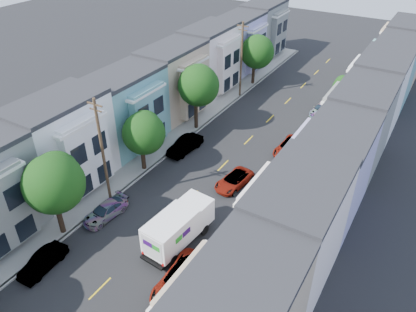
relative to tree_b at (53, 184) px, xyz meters
The scene contains 24 objects.
ground 8.83m from the tree_b, 27.90° to the left, with size 160.00×160.00×0.00m, color black.
road_slab 20.07m from the tree_b, 71.03° to the left, with size 12.00×70.00×0.02m, color black.
curb_left 19.04m from the tree_b, 89.21° to the left, with size 0.30×70.00×0.15m, color gray.
curb_right 22.70m from the tree_b, 56.04° to the left, with size 0.30×70.00×0.15m, color gray.
sidewalk_left 19.07m from the tree_b, 93.27° to the left, with size 2.60×70.00×0.15m, color gray.
sidewalk_right 23.43m from the tree_b, 53.33° to the left, with size 2.60×70.00×0.15m, color gray.
centerline 20.08m from the tree_b, 71.03° to the left, with size 0.12×70.00×0.01m, color gold.
townhouse_row_left 19.67m from the tree_b, 104.81° to the left, with size 5.00×70.00×8.50m, color #AAA4D4.
townhouse_row_right 25.84m from the tree_b, 46.42° to the left, with size 5.00×70.00×8.50m, color #AAA4D4.
tree_b is the anchor object (origin of this frame).
tree_c 10.73m from the tree_b, 90.00° to the left, with size 4.18×4.18×6.41m.
tree_d 20.60m from the tree_b, 90.00° to the left, with size 4.70×4.70×7.92m.
tree_e 36.08m from the tree_b, 90.00° to the left, with size 4.70×4.70×7.25m.
tree_far_r 35.33m from the tree_b, 68.05° to the left, with size 2.73×2.73×5.09m.
utility_pole_near 5.34m from the tree_b, 89.98° to the left, with size 1.60×0.26×10.00m.
utility_pole_far 31.34m from the tree_b, 90.00° to the left, with size 1.60×0.26×10.00m.
fedex_truck 10.10m from the tree_b, 25.41° to the left, with size 2.45×6.36×3.05m.
lead_sedan 16.31m from the tree_b, 55.60° to the left, with size 2.05×4.45×1.24m, color black.
parked_left_b 5.86m from the tree_b, 67.58° to the right, with size 1.38×3.90×1.30m, color black.
parked_left_c 5.82m from the tree_b, 67.04° to the left, with size 1.76×4.18×1.26m, color silver.
parked_left_d 16.35m from the tree_b, 84.89° to the left, with size 1.61×4.58×1.53m, color #491D11.
parked_right_b 12.06m from the tree_b, ahead, with size 2.54×5.51×1.53m, color white.
parked_right_c 24.44m from the tree_b, 62.19° to the left, with size 2.23×4.85×1.35m, color black.
parked_right_d 34.31m from the tree_b, 70.76° to the left, with size 1.74×4.14×1.24m, color black.
Camera 1 is at (16.38, -18.31, 23.77)m, focal length 35.00 mm.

